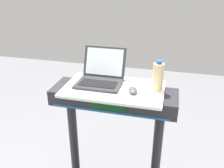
# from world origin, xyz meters

# --- Properties ---
(desk_board) EXTENTS (0.70, 0.42, 0.02)m
(desk_board) POSITION_xyz_m (0.00, 0.70, 1.10)
(desk_board) COLOR white
(desk_board) RESTS_ON treadmill_base
(laptop) EXTENTS (0.32, 0.31, 0.23)m
(laptop) POSITION_xyz_m (-0.11, 0.77, 1.16)
(laptop) COLOR #2D2D30
(laptop) RESTS_ON desk_board
(computer_mouse) EXTENTS (0.09, 0.11, 0.03)m
(computer_mouse) POSITION_xyz_m (0.14, 0.66, 1.13)
(computer_mouse) COLOR #4C4C51
(computer_mouse) RESTS_ON desk_board
(water_bottle) EXTENTS (0.07, 0.07, 0.21)m
(water_bottle) POSITION_xyz_m (0.30, 0.74, 1.21)
(water_bottle) COLOR beige
(water_bottle) RESTS_ON desk_board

